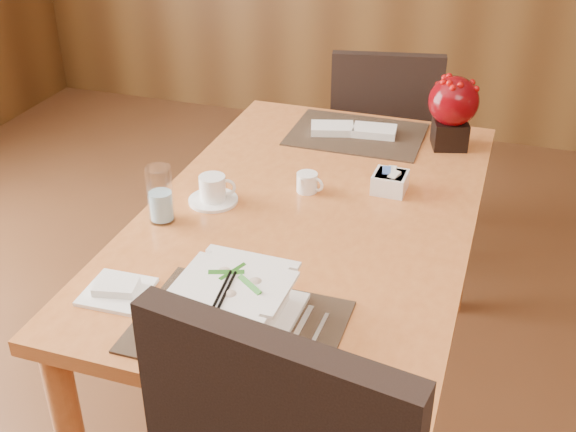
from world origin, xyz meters
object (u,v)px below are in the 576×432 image
(water_glass, at_px, (160,194))
(berry_decor, at_px, (453,108))
(soup_setting, at_px, (235,302))
(coffee_cup, at_px, (213,191))
(far_chair, at_px, (382,144))
(creamer_jug, at_px, (307,182))
(dining_table, at_px, (310,239))
(sugar_caddy, at_px, (390,182))
(bread_plate, at_px, (117,292))

(water_glass, height_order, berry_decor, berry_decor)
(soup_setting, distance_m, coffee_cup, 0.56)
(far_chair, bearing_deg, creamer_jug, 75.12)
(dining_table, relative_size, soup_setting, 5.60)
(creamer_jug, height_order, berry_decor, berry_decor)
(soup_setting, relative_size, sugar_caddy, 2.79)
(soup_setting, xyz_separation_m, berry_decor, (0.33, 1.09, 0.08))
(water_glass, relative_size, sugar_caddy, 1.67)
(water_glass, xyz_separation_m, sugar_caddy, (0.56, 0.36, -0.05))
(creamer_jug, xyz_separation_m, sugar_caddy, (0.23, 0.08, 0.00))
(soup_setting, xyz_separation_m, far_chair, (0.03, 1.52, -0.27))
(water_glass, distance_m, far_chair, 1.27)
(coffee_cup, bearing_deg, creamer_jug, 31.70)
(berry_decor, height_order, bread_plate, berry_decor)
(dining_table, relative_size, berry_decor, 6.23)
(water_glass, xyz_separation_m, far_chair, (0.38, 1.17, -0.30))
(soup_setting, xyz_separation_m, coffee_cup, (-0.27, 0.49, -0.02))
(creamer_jug, xyz_separation_m, far_chair, (0.05, 0.89, -0.25))
(dining_table, height_order, far_chair, far_chair)
(creamer_jug, relative_size, berry_decor, 0.33)
(dining_table, relative_size, sugar_caddy, 15.60)
(coffee_cup, height_order, bread_plate, coffee_cup)
(coffee_cup, xyz_separation_m, water_glass, (-0.09, -0.14, 0.05))
(far_chair, bearing_deg, bread_plate, 66.44)
(dining_table, relative_size, bread_plate, 10.24)
(dining_table, height_order, bread_plate, bread_plate)
(soup_setting, bearing_deg, coffee_cup, 120.01)
(creamer_jug, relative_size, far_chair, 0.08)
(dining_table, distance_m, creamer_jug, 0.17)
(soup_setting, distance_m, bread_plate, 0.31)
(water_glass, relative_size, creamer_jug, 2.02)
(creamer_jug, bearing_deg, coffee_cup, -132.79)
(creamer_jug, bearing_deg, dining_table, -52.05)
(soup_setting, distance_m, creamer_jug, 0.64)
(dining_table, xyz_separation_m, bread_plate, (-0.32, -0.52, 0.10))
(dining_table, bearing_deg, creamer_jug, 112.44)
(soup_setting, bearing_deg, sugar_caddy, 75.67)
(creamer_jug, distance_m, far_chair, 0.92)
(coffee_cup, bearing_deg, berry_decor, 45.29)
(dining_table, xyz_separation_m, berry_decor, (0.31, 0.56, 0.23))
(coffee_cup, height_order, creamer_jug, coffee_cup)
(water_glass, bearing_deg, bread_plate, -80.99)
(bread_plate, bearing_deg, far_chair, 77.77)
(far_chair, bearing_deg, coffee_cup, 62.88)
(berry_decor, bearing_deg, sugar_caddy, -108.30)
(dining_table, xyz_separation_m, soup_setting, (-0.01, -0.53, 0.15))
(coffee_cup, relative_size, sugar_caddy, 1.48)
(dining_table, height_order, creamer_jug, creamer_jug)
(soup_setting, height_order, far_chair, far_chair)
(sugar_caddy, relative_size, bread_plate, 0.66)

